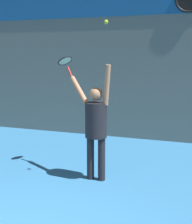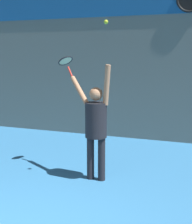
{
  "view_description": "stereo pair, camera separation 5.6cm",
  "coord_description": "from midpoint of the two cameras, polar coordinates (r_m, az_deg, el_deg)",
  "views": [
    {
      "loc": [
        1.97,
        -2.42,
        2.2
      ],
      "look_at": [
        0.23,
        2.59,
        1.23
      ],
      "focal_mm": 50.0,
      "sensor_mm": 36.0,
      "label": 1
    },
    {
      "loc": [
        2.02,
        -2.41,
        2.2
      ],
      "look_at": [
        0.23,
        2.59,
        1.23
      ],
      "focal_mm": 50.0,
      "sensor_mm": 36.0,
      "label": 2
    }
  ],
  "objects": [
    {
      "name": "back_wall",
      "position": [
        8.29,
        5.33,
        12.37
      ],
      "size": [
        18.0,
        0.1,
        5.0
      ],
      "color": "slate",
      "rests_on": "ground_plane"
    },
    {
      "name": "tennis_player",
      "position": [
        5.44,
        -0.35,
        -1.97
      ],
      "size": [
        0.93,
        0.58,
        2.05
      ],
      "color": "black",
      "rests_on": "ground_plane"
    },
    {
      "name": "sponsor_banner",
      "position": [
        8.33,
        5.35,
        19.36
      ],
      "size": [
        7.74,
        0.02,
        0.65
      ],
      "color": "#195B9E"
    },
    {
      "name": "tennis_racket",
      "position": [
        6.0,
        -5.85,
        9.08
      ],
      "size": [
        0.39,
        0.38,
        0.41
      ],
      "color": "red"
    },
    {
      "name": "tennis_ball",
      "position": [
        5.17,
        1.54,
        16.14
      ],
      "size": [
        0.07,
        0.07,
        0.07
      ],
      "color": "#CCDB2D"
    }
  ]
}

